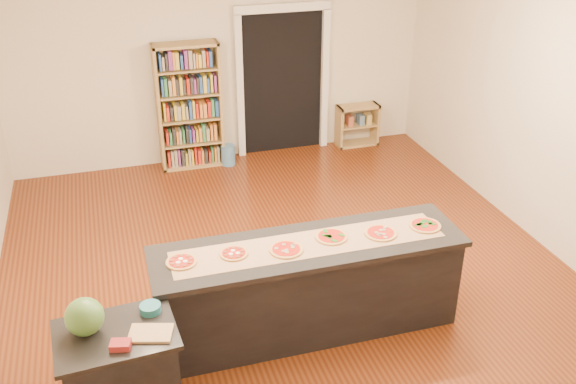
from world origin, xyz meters
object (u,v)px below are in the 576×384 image
object	(u,v)px
side_counter	(122,377)
waste_bin	(228,155)
kitchen_island	(308,287)
low_shelf	(357,125)
watermelon	(84,317)
bookshelf	(189,107)

from	to	relation	value
side_counter	waste_bin	world-z (taller)	side_counter
side_counter	waste_bin	xyz separation A→B (m)	(1.78, 4.51, -0.29)
kitchen_island	waste_bin	distance (m)	3.87
side_counter	low_shelf	xyz separation A→B (m)	(3.86, 4.67, -0.12)
kitchen_island	watermelon	xyz separation A→B (m)	(-1.92, -0.60, 0.55)
low_shelf	waste_bin	world-z (taller)	low_shelf
low_shelf	waste_bin	distance (m)	2.09
waste_bin	kitchen_island	bearing A→B (deg)	-90.81
kitchen_island	bookshelf	world-z (taller)	bookshelf
side_counter	bookshelf	size ratio (longest dim) A/B	0.49
side_counter	bookshelf	world-z (taller)	bookshelf
kitchen_island	bookshelf	bearing A→B (deg)	96.51
side_counter	watermelon	distance (m)	0.61
waste_bin	bookshelf	bearing A→B (deg)	164.85
waste_bin	watermelon	distance (m)	4.94
kitchen_island	side_counter	bearing A→B (deg)	-158.83
kitchen_island	side_counter	distance (m)	1.85
low_shelf	kitchen_island	bearing A→B (deg)	-118.04
kitchen_island	low_shelf	bearing A→B (deg)	62.18
kitchen_island	watermelon	distance (m)	2.08
side_counter	low_shelf	world-z (taller)	side_counter
side_counter	low_shelf	bearing A→B (deg)	46.42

